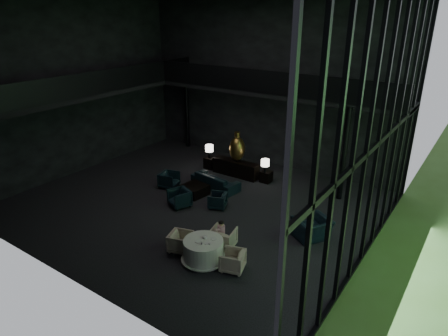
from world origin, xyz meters
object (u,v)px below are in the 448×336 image
Objects in this scene: sofa at (215,177)px; lounge_armchair_south at (179,197)px; side_table_left at (210,163)px; table_lamp_right at (265,163)px; console at (236,168)px; bronze_urn at (237,148)px; lounge_armchair_east at (217,200)px; dining_chair_east at (233,260)px; side_table_right at (266,177)px; dining_chair_north at (223,237)px; table_lamp_left at (209,149)px; lounge_armchair_west at (169,179)px; dining_table at (203,252)px; dining_chair_west at (181,241)px; window_armchair at (312,224)px; child at (221,228)px; coffee_table at (194,190)px.

lounge_armchair_south is (-0.14, -2.33, -0.08)m from sofa.
table_lamp_right is at bearing -1.34° from side_table_left.
bronze_urn is at bearing 90.00° from console.
lounge_armchair_east is 0.94× the size of dining_chair_east.
dining_chair_north is (1.49, -5.70, 0.16)m from side_table_right.
table_lamp_left is at bearing -90.00° from side_table_left.
sofa is 4.04× the size of lounge_armchair_east.
lounge_armchair_west reaches higher than dining_table.
console is 3.42× the size of dining_chair_west.
lounge_armchair_south reaches higher than lounge_armchair_east.
lounge_armchair_south is (-1.35, -0.80, 0.11)m from lounge_armchair_east.
side_table_right is 6.67m from dining_chair_west.
window_armchair reaches higher than child.
bronze_urn reaches higher than dining_chair_west.
coffee_table is 5.62m from dining_chair_east.
console is at bearing -174.09° from side_table_right.
child is (0.98, 0.98, 0.37)m from dining_chair_west.
side_table_right is 6.99m from dining_chair_east.
dining_chair_north is 1.28m from dining_chair_east.
sofa is at bearing -70.29° from lounge_armchair_west.
coffee_table is at bearing 15.95° from dining_chair_west.
window_armchair is (5.33, -3.25, 0.20)m from console.
lounge_armchair_south is 0.85× the size of coffee_table.
dining_table is at bearing -65.27° from console.
dining_chair_north is (3.09, -5.54, 0.04)m from console.
lounge_armchair_west is at bearing 166.80° from lounge_armchair_south.
side_table_right is at bearing -100.90° from window_armchair.
console is at bearing -2.86° from side_table_left.
dining_chair_north is 1.25× the size of dining_chair_east.
dining_chair_east is 0.97× the size of dining_chair_west.
console reaches higher than side_table_right.
bronze_urn is at bearing -44.08° from lounge_armchair_west.
side_table_left is at bearing 12.32° from dining_chair_west.
side_table_left is 8.04m from dining_table.
bronze_urn reaches higher than console.
console reaches higher than dining_chair_west.
dining_chair_north is at bearing -60.83° from console.
table_lamp_left reaches higher than window_armchair.
window_armchair is 1.89× the size of dining_chair_west.
console is 4.05m from lounge_armchair_south.
table_lamp_left is 0.68× the size of coffee_table.
dining_chair_east is at bearing -58.06° from bronze_urn.
dining_table is (4.60, -6.59, 0.04)m from side_table_left.
console is 3.75× the size of lounge_armchair_east.
dining_table is 0.98m from dining_chair_west.
side_table_right is at bearing 57.50° from coffee_table.
dining_table is at bearing -15.55° from lounge_armchair_south.
child is at bearing -132.79° from lounge_armchair_west.
bronze_urn is at bearing 111.07° from lounge_armchair_south.
table_lamp_left is 0.52× the size of window_armchair.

